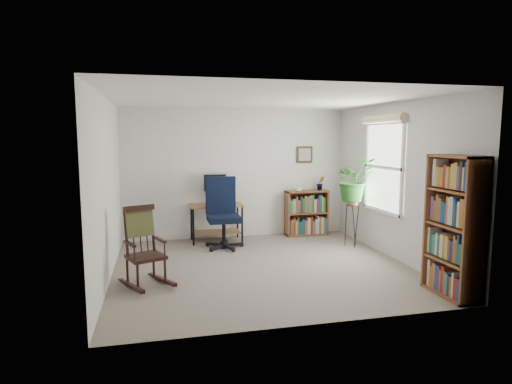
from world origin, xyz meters
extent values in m
cube|color=gray|center=(0.00, 0.00, 0.00)|extent=(4.20, 4.00, 0.00)
cube|color=white|center=(0.00, 0.00, 2.40)|extent=(4.20, 4.00, 0.00)
cube|color=silver|center=(0.00, 2.00, 1.20)|extent=(4.20, 0.00, 2.40)
cube|color=silver|center=(0.00, -2.00, 1.20)|extent=(4.20, 0.00, 2.40)
cube|color=silver|center=(-2.10, 0.00, 1.20)|extent=(0.00, 4.00, 2.40)
cube|color=silver|center=(2.10, 0.00, 1.20)|extent=(0.00, 4.00, 2.40)
cube|color=black|center=(-0.43, 1.58, 0.69)|extent=(0.40, 0.15, 0.02)
imported|color=#265E20|center=(1.80, 0.81, 1.52)|extent=(1.69, 1.88, 1.46)
imported|color=#265E20|center=(1.61, 1.83, 0.92)|extent=(0.13, 0.24, 0.11)
camera|label=1|loc=(-1.46, -5.86, 1.87)|focal=30.00mm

